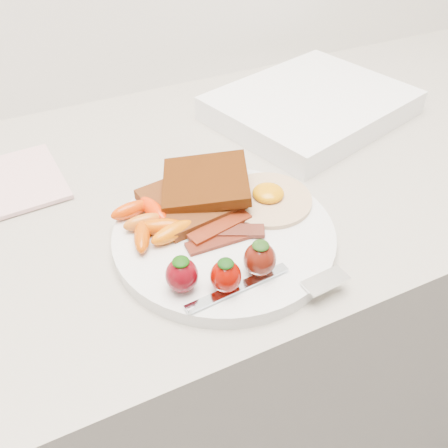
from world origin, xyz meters
name	(u,v)px	position (x,y,z in m)	size (l,w,h in m)	color
counter	(183,369)	(0.00, 1.70, 0.45)	(2.00, 0.60, 0.90)	gray
plate	(224,236)	(0.03, 1.56, 0.91)	(0.27, 0.27, 0.02)	silver
toast_lower	(190,201)	(0.01, 1.63, 0.93)	(0.11, 0.11, 0.01)	#421C0C
toast_upper	(206,181)	(0.04, 1.64, 0.94)	(0.11, 0.11, 0.01)	black
fried_egg	(268,198)	(0.10, 1.59, 0.92)	(0.13, 0.13, 0.02)	beige
bacon_strips	(223,232)	(0.02, 1.55, 0.92)	(0.10, 0.06, 0.01)	#3C140A
baby_carrots	(152,223)	(-0.05, 1.60, 0.93)	(0.09, 0.10, 0.02)	#C25C15
strawberries	(224,269)	(-0.01, 1.49, 0.94)	(0.12, 0.05, 0.04)	#57040B
fork	(278,285)	(0.04, 1.45, 0.92)	(0.18, 0.06, 0.00)	silver
notepad	(23,179)	(-0.18, 1.80, 0.91)	(0.10, 0.15, 0.01)	beige
appliance	(311,105)	(0.30, 1.78, 0.92)	(0.31, 0.25, 0.04)	white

